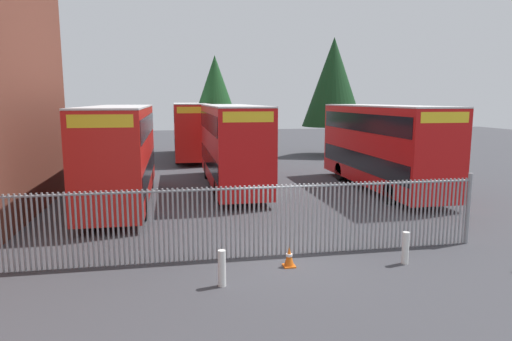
# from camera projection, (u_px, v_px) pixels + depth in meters

# --- Properties ---
(ground_plane) EXTENTS (100.00, 100.00, 0.00)m
(ground_plane) POSITION_uv_depth(u_px,v_px,m) (241.00, 199.00, 21.51)
(ground_plane) COLOR #3D3D42
(palisade_fence) EXTENTS (14.55, 0.14, 2.35)m
(palisade_fence) POSITION_uv_depth(u_px,v_px,m) (252.00, 219.00, 13.40)
(palisade_fence) COLOR gray
(palisade_fence) RESTS_ON ground
(double_decker_bus_near_gate) EXTENTS (2.54, 10.81, 4.42)m
(double_decker_bus_near_gate) POSITION_uv_depth(u_px,v_px,m) (382.00, 144.00, 23.41)
(double_decker_bus_near_gate) COLOR red
(double_decker_bus_near_gate) RESTS_ON ground
(double_decker_bus_behind_fence_left) EXTENTS (2.54, 10.81, 4.42)m
(double_decker_bus_behind_fence_left) POSITION_uv_depth(u_px,v_px,m) (121.00, 150.00, 20.36)
(double_decker_bus_behind_fence_left) COLOR red
(double_decker_bus_behind_fence_left) RESTS_ON ground
(double_decker_bus_behind_fence_right) EXTENTS (2.54, 10.81, 4.42)m
(double_decker_bus_behind_fence_right) POSITION_uv_depth(u_px,v_px,m) (232.00, 143.00, 23.93)
(double_decker_bus_behind_fence_right) COLOR red
(double_decker_bus_behind_fence_right) RESTS_ON ground
(double_decker_bus_far_back) EXTENTS (2.54, 10.81, 4.42)m
(double_decker_bus_far_back) POSITION_uv_depth(u_px,v_px,m) (190.00, 128.00, 36.18)
(double_decker_bus_far_back) COLOR red
(double_decker_bus_far_back) RESTS_ON ground
(bollard_near_left) EXTENTS (0.20, 0.20, 0.95)m
(bollard_near_left) POSITION_uv_depth(u_px,v_px,m) (222.00, 268.00, 11.38)
(bollard_near_left) COLOR silver
(bollard_near_left) RESTS_ON ground
(bollard_center_front) EXTENTS (0.20, 0.20, 0.95)m
(bollard_center_front) POSITION_uv_depth(u_px,v_px,m) (405.00, 248.00, 12.94)
(bollard_center_front) COLOR silver
(bollard_center_front) RESTS_ON ground
(traffic_cone_by_gate) EXTENTS (0.34, 0.34, 0.59)m
(traffic_cone_by_gate) POSITION_uv_depth(u_px,v_px,m) (289.00, 257.00, 12.75)
(traffic_cone_by_gate) COLOR orange
(traffic_cone_by_gate) RESTS_ON ground
(tree_tall_back) EXTENTS (5.12, 5.12, 9.79)m
(tree_tall_back) POSITION_uv_depth(u_px,v_px,m) (333.00, 82.00, 37.33)
(tree_tall_back) COLOR #4C3823
(tree_tall_back) RESTS_ON ground
(tree_short_side) EXTENTS (3.84, 3.84, 8.28)m
(tree_short_side) POSITION_uv_depth(u_px,v_px,m) (215.00, 90.00, 36.94)
(tree_short_side) COLOR #4C3823
(tree_short_side) RESTS_ON ground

